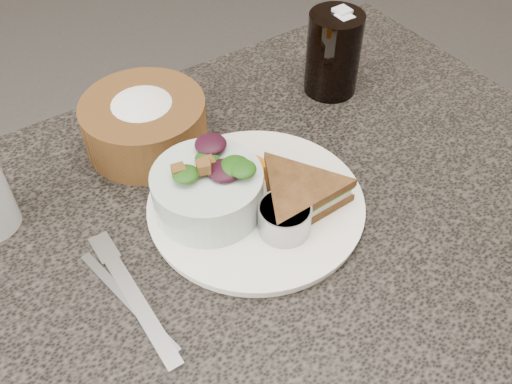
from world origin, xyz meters
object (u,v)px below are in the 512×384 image
Objects in this scene: dining_table at (254,364)px; dinner_plate at (256,205)px; salad_bowl at (207,185)px; cola_glass at (334,50)px; bread_basket at (144,117)px; sandwich at (299,195)px; dressing_ramekin at (284,219)px.

dinner_plate is at bearing 48.57° from dining_table.
cola_glass is at bearing 22.74° from salad_bowl.
dining_table is at bearing -79.24° from bread_basket.
dining_table is at bearing 165.03° from sandwich.
dining_table is 0.55m from cola_glass.
salad_bowl reaches higher than dressing_ramekin.
bread_basket is (-0.06, 0.19, 0.04)m from dinner_plate.
bread_basket reaches higher than dressing_ramekin.
dressing_ramekin is (0.00, -0.06, 0.03)m from dinner_plate.
salad_bowl reaches higher than dinner_plate.
dinner_plate is 0.29m from cola_glass.
bread_basket reaches higher than dining_table.
sandwich is at bearing 30.16° from dressing_ramekin.
cola_glass reaches higher than dinner_plate.
dressing_ramekin is 0.37× the size of bread_basket.
cola_glass is (0.24, 0.15, 0.07)m from dinner_plate.
cola_glass is (0.26, 0.17, 0.45)m from dining_table.
cola_glass reaches higher than salad_bowl.
salad_bowl is 0.10m from dressing_ramekin.
dressing_ramekin is at bearing -58.22° from dining_table.
dinner_plate is 2.00× the size of salad_bowl.
dining_table is 5.75× the size of bread_basket.
cola_glass is at bearing 40.21° from sandwich.
dinner_plate is at bearing -24.83° from salad_bowl.
sandwich is at bearing -12.69° from dining_table.
dinner_plate is 1.59× the size of bread_basket.
bread_basket is at bearing 104.11° from dressing_ramekin.
sandwich is 0.28m from cola_glass.
bread_basket is 0.31m from cola_glass.
dining_table is 7.04× the size of cola_glass.
bread_basket is at bearing 107.19° from dinner_plate.
sandwich is at bearing -32.14° from salad_bowl.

